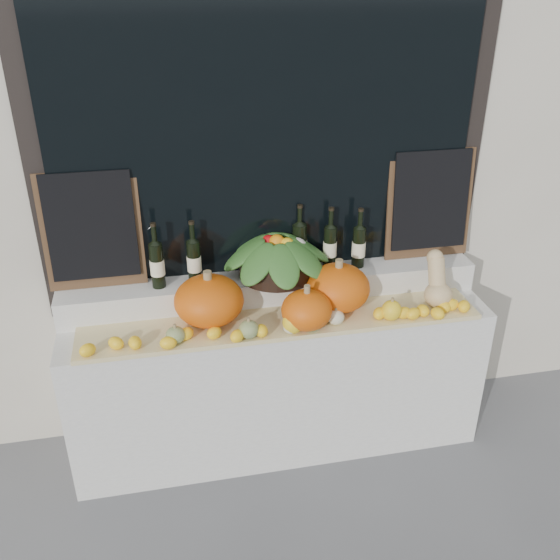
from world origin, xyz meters
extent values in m
cube|color=beige|center=(0.00, 2.25, 2.25)|extent=(7.00, 0.90, 4.50)
cube|color=black|center=(0.00, 1.80, 1.90)|extent=(2.40, 0.04, 2.10)
cube|color=black|center=(0.00, 1.77, 1.90)|extent=(2.20, 0.02, 2.00)
cube|color=silver|center=(0.00, 1.52, 0.44)|extent=(2.30, 0.55, 0.88)
cube|color=silver|center=(0.00, 1.68, 0.96)|extent=(2.30, 0.25, 0.16)
cube|color=tan|center=(0.00, 1.40, 0.89)|extent=(2.10, 0.32, 0.02)
ellipsoid|color=#DB590B|center=(-0.37, 1.47, 1.03)|extent=(0.47, 0.47, 0.25)
ellipsoid|color=#DB590B|center=(0.32, 1.47, 1.03)|extent=(0.38, 0.38, 0.25)
ellipsoid|color=#DB590B|center=(0.11, 1.32, 1.01)|extent=(0.32, 0.32, 0.20)
ellipsoid|color=tan|center=(0.86, 1.38, 0.97)|extent=(0.15, 0.15, 0.14)
cylinder|color=tan|center=(0.86, 1.43, 1.08)|extent=(0.09, 0.14, 0.18)
sphere|color=tan|center=(0.86, 1.47, 1.15)|extent=(0.09, 0.09, 0.09)
ellipsoid|color=#325A1B|center=(0.13, 1.28, 0.95)|extent=(0.11, 0.11, 0.09)
cylinder|color=olive|center=(0.13, 1.28, 1.01)|extent=(0.02, 0.02, 0.02)
ellipsoid|color=#325A1B|center=(-0.19, 1.28, 0.95)|extent=(0.10, 0.10, 0.09)
cylinder|color=olive|center=(-0.19, 1.28, 1.01)|extent=(0.02, 0.02, 0.02)
ellipsoid|color=beige|center=(0.02, 1.28, 0.94)|extent=(0.08, 0.08, 0.07)
cylinder|color=olive|center=(0.02, 1.28, 0.98)|extent=(0.02, 0.02, 0.02)
ellipsoid|color=yellow|center=(0.03, 1.28, 0.96)|extent=(0.11, 0.11, 0.12)
cylinder|color=olive|center=(0.03, 1.28, 1.04)|extent=(0.02, 0.02, 0.02)
ellipsoid|color=beige|center=(0.27, 1.32, 0.94)|extent=(0.09, 0.09, 0.08)
cylinder|color=olive|center=(0.27, 1.32, 0.99)|extent=(0.02, 0.02, 0.02)
ellipsoid|color=yellow|center=(0.56, 1.30, 0.96)|extent=(0.10, 0.10, 0.11)
cylinder|color=olive|center=(0.56, 1.30, 1.03)|extent=(0.02, 0.02, 0.02)
ellipsoid|color=#325A1B|center=(-0.55, 1.31, 0.95)|extent=(0.10, 0.10, 0.09)
cylinder|color=olive|center=(-0.55, 1.31, 1.00)|extent=(0.02, 0.02, 0.02)
cylinder|color=black|center=(0.03, 1.66, 1.10)|extent=(0.41, 0.41, 0.12)
cylinder|color=black|center=(-0.61, 1.66, 1.16)|extent=(0.07, 0.07, 0.25)
cylinder|color=black|center=(-0.61, 1.66, 1.34)|extent=(0.03, 0.03, 0.10)
cylinder|color=#EDE5C5|center=(-0.61, 1.66, 1.15)|extent=(0.08, 0.08, 0.08)
cylinder|color=black|center=(-0.61, 1.66, 1.39)|extent=(0.03, 0.03, 0.02)
cylinder|color=black|center=(-0.42, 1.68, 1.16)|extent=(0.07, 0.07, 0.23)
cylinder|color=black|center=(-0.42, 1.68, 1.32)|extent=(0.03, 0.03, 0.10)
cylinder|color=#EDE5C5|center=(-0.42, 1.68, 1.15)|extent=(0.08, 0.08, 0.08)
cylinder|color=black|center=(-0.42, 1.68, 1.38)|extent=(0.03, 0.03, 0.02)
cylinder|color=black|center=(0.17, 1.74, 1.17)|extent=(0.08, 0.08, 0.25)
cylinder|color=black|center=(0.17, 1.74, 1.34)|extent=(0.03, 0.03, 0.10)
cylinder|color=#EDE5C5|center=(0.17, 1.74, 1.16)|extent=(0.08, 0.08, 0.08)
cylinder|color=black|center=(0.17, 1.74, 1.40)|extent=(0.03, 0.03, 0.02)
cylinder|color=black|center=(0.34, 1.71, 1.16)|extent=(0.07, 0.07, 0.24)
cylinder|color=black|center=(0.34, 1.71, 1.33)|extent=(0.03, 0.03, 0.10)
cylinder|color=#EDE5C5|center=(0.34, 1.71, 1.15)|extent=(0.08, 0.08, 0.08)
cylinder|color=black|center=(0.34, 1.71, 1.38)|extent=(0.03, 0.03, 0.02)
cylinder|color=black|center=(0.49, 1.68, 1.16)|extent=(0.07, 0.07, 0.23)
cylinder|color=black|center=(0.49, 1.68, 1.32)|extent=(0.03, 0.03, 0.10)
cylinder|color=#EDE5C5|center=(0.49, 1.68, 1.15)|extent=(0.08, 0.08, 0.08)
cylinder|color=black|center=(0.49, 1.68, 1.38)|extent=(0.03, 0.03, 0.02)
cube|color=#4C331E|center=(-0.92, 1.75, 1.35)|extent=(0.50, 0.07, 0.62)
cube|color=black|center=(-0.92, 1.73, 1.38)|extent=(0.44, 0.07, 0.56)
cube|color=#4C331E|center=(0.92, 1.75, 1.35)|extent=(0.50, 0.07, 0.62)
cube|color=black|center=(0.92, 1.73, 1.38)|extent=(0.44, 0.07, 0.56)
camera|label=1|loc=(-0.57, -1.32, 2.62)|focal=40.00mm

